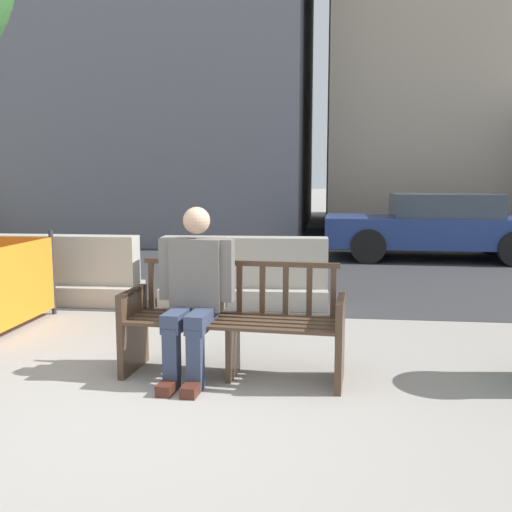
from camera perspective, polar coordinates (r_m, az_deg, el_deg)
The scene contains 7 objects.
ground_plane at distance 4.06m, azimuth -13.02°, elevation -14.55°, with size 200.00×200.00×0.00m, color gray.
street_asphalt at distance 12.39m, azimuth 0.70°, elevation 0.57°, with size 120.00×12.00×0.01m, color #333335.
street_bench at distance 4.44m, azimuth -2.26°, elevation -7.02°, with size 1.72×0.65×0.88m.
seated_person at distance 4.40m, azimuth -6.18°, elevation -3.29°, with size 0.59×0.74×1.31m.
jersey_barrier_centre at distance 6.92m, azimuth -1.16°, elevation -2.21°, with size 2.03×0.77×0.84m.
jersey_barrier_left at distance 7.55m, azimuth -19.06°, elevation -1.80°, with size 2.00×0.69×0.84m.
car_sedan_mid at distance 11.55m, azimuth 17.56°, elevation 2.88°, with size 4.19×1.96×1.26m.
Camera 1 is at (1.32, -3.53, 1.52)m, focal length 40.00 mm.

